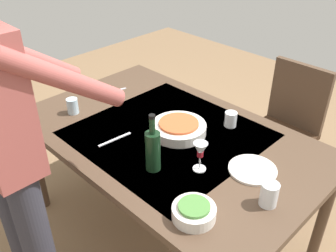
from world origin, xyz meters
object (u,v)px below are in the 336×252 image
Objects in this scene: water_cup_near_left at (269,194)px; water_cup_near_right at (73,106)px; person_server at (8,147)px; wine_glass_left at (200,151)px; serving_bowl_pasta at (179,128)px; side_bowl_salad at (194,211)px; wine_bottle at (153,150)px; water_cup_far_left at (231,119)px; dining_table at (168,143)px; chair_near at (287,122)px; dinner_plate_near at (253,170)px.

water_cup_near_right is at bearing 7.15° from water_cup_near_left.
water_cup_near_right is at bearing -53.41° from person_server.
wine_glass_left is 0.36m from water_cup_near_left.
side_bowl_salad is at bearing 139.20° from serving_bowl_pasta.
wine_bottle is 3.48× the size of water_cup_far_left.
water_cup_near_left reaches higher than dining_table.
water_cup_near_right is (1.24, 0.16, -0.01)m from water_cup_near_left.
dinner_plate_near is (-0.26, 0.84, 0.22)m from chair_near.
water_cup_near_left is at bearing -160.95° from wine_bottle.
water_cup_far_left is at bearing -64.42° from side_bowl_salad.
wine_bottle is 3.19× the size of water_cup_near_right.
dinner_plate_near is (-0.18, -0.17, -0.10)m from wine_glass_left.
dinner_plate_near is (-0.47, -0.01, -0.03)m from serving_bowl_pasta.
water_cup_far_left is 0.37× the size of dinner_plate_near.
wine_glass_left is 0.27m from dinner_plate_near.
water_cup_near_right is 0.93m from water_cup_far_left.
person_server reaches higher than dining_table.
chair_near is 1.31m from side_bowl_salad.
water_cup_far_left is at bearing -143.95° from water_cup_near_right.
dining_table is 5.64× the size of wine_bottle.
water_cup_far_left is at bearing -38.56° from water_cup_near_left.
side_bowl_salad is 0.78× the size of dinner_plate_near.
dining_table is at bearing 52.74° from serving_bowl_pasta.
dining_table is 1.83× the size of chair_near.
dining_table is 11.06× the size of wine_glass_left.
water_cup_near_left is at bearing -140.11° from person_server.
dinner_plate_near is (-0.32, 0.25, -0.04)m from water_cup_far_left.
chair_near is 6.03× the size of wine_glass_left.
side_bowl_salad reaches higher than dining_table.
dining_table is 9.27× the size of side_bowl_salad.
person_server is at bearing 51.70° from dinner_plate_near.
person_server is at bearing 72.35° from water_cup_far_left.
water_cup_far_left is 0.30m from serving_bowl_pasta.
person_server is 0.87m from serving_bowl_pasta.
chair_near is at bearing -104.00° from serving_bowl_pasta.
chair_near is at bearing -85.85° from wine_glass_left.
wine_glass_left is (-0.32, 0.11, 0.17)m from dining_table.
dining_table is 0.38m from water_cup_far_left.
water_cup_near_left is (-0.68, 0.08, 0.12)m from dining_table.
water_cup_far_left is at bearing -72.34° from wine_glass_left.
person_server is 5.71× the size of wine_bottle.
water_cup_near_right is at bearing -1.80° from wine_bottle.
serving_bowl_pasta is (-0.60, -0.29, -0.01)m from water_cup_near_right.
water_cup_near_right is 1.08m from side_bowl_salad.
dining_table is 0.99× the size of person_server.
serving_bowl_pasta and side_bowl_salad have the same top height.
wine_bottle is 1.29× the size of dinner_plate_near.
dining_table is 19.62× the size of water_cup_far_left.
wine_bottle reaches higher than wine_glass_left.
dining_table is 0.69m from water_cup_near_left.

